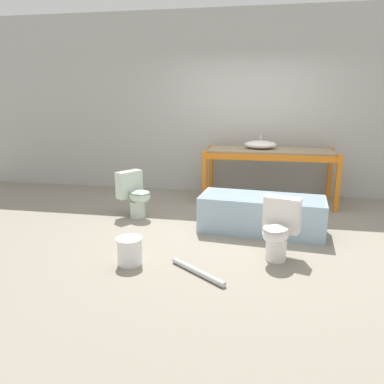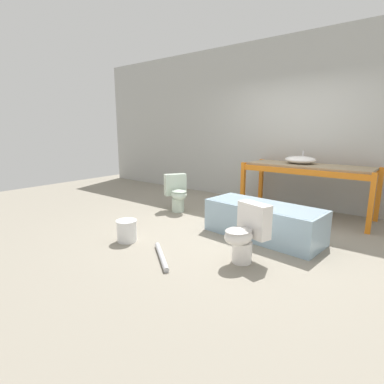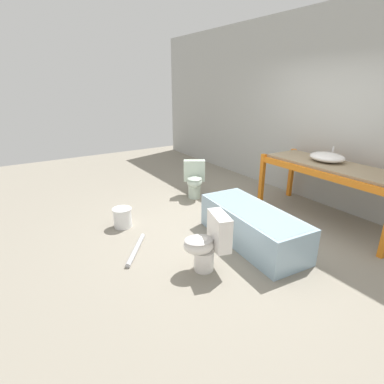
{
  "view_description": "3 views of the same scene",
  "coord_description": "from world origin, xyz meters",
  "px_view_note": "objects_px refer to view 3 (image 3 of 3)",
  "views": [
    {
      "loc": [
        0.28,
        -4.99,
        1.76
      ],
      "look_at": [
        -0.52,
        -0.64,
        0.61
      ],
      "focal_mm": 35.0,
      "sensor_mm": 36.0,
      "label": 1
    },
    {
      "loc": [
        2.03,
        -3.93,
        1.51
      ],
      "look_at": [
        -0.56,
        -0.66,
        0.62
      ],
      "focal_mm": 28.0,
      "sensor_mm": 36.0,
      "label": 2
    },
    {
      "loc": [
        2.89,
        -2.77,
        2.03
      ],
      "look_at": [
        -0.31,
        -0.71,
        0.63
      ],
      "focal_mm": 28.0,
      "sensor_mm": 36.0,
      "label": 3
    }
  ],
  "objects_px": {
    "sink_basin": "(327,157)",
    "bathtub_main": "(252,224)",
    "toilet_near": "(194,179)",
    "bucket_white": "(123,217)",
    "toilet_far": "(209,242)"
  },
  "relations": [
    {
      "from": "sink_basin",
      "to": "toilet_far",
      "type": "relative_size",
      "value": 0.79
    },
    {
      "from": "bathtub_main",
      "to": "bucket_white",
      "type": "bearing_deg",
      "value": -131.59
    },
    {
      "from": "sink_basin",
      "to": "bucket_white",
      "type": "height_order",
      "value": "sink_basin"
    },
    {
      "from": "sink_basin",
      "to": "toilet_near",
      "type": "distance_m",
      "value": 2.26
    },
    {
      "from": "sink_basin",
      "to": "toilet_near",
      "type": "bearing_deg",
      "value": -145.52
    },
    {
      "from": "bucket_white",
      "to": "toilet_near",
      "type": "bearing_deg",
      "value": 106.81
    },
    {
      "from": "bathtub_main",
      "to": "toilet_near",
      "type": "bearing_deg",
      "value": 176.19
    },
    {
      "from": "bathtub_main",
      "to": "toilet_near",
      "type": "xyz_separation_m",
      "value": [
        -1.85,
        0.3,
        0.07
      ]
    },
    {
      "from": "toilet_near",
      "to": "bucket_white",
      "type": "relative_size",
      "value": 2.29
    },
    {
      "from": "toilet_near",
      "to": "bathtub_main",
      "type": "bearing_deg",
      "value": -66.98
    },
    {
      "from": "bathtub_main",
      "to": "toilet_far",
      "type": "distance_m",
      "value": 0.87
    },
    {
      "from": "bathtub_main",
      "to": "toilet_far",
      "type": "xyz_separation_m",
      "value": [
        0.18,
        -0.84,
        0.07
      ]
    },
    {
      "from": "bathtub_main",
      "to": "toilet_near",
      "type": "height_order",
      "value": "toilet_near"
    },
    {
      "from": "sink_basin",
      "to": "bathtub_main",
      "type": "relative_size",
      "value": 0.32
    },
    {
      "from": "toilet_near",
      "to": "bucket_white",
      "type": "xyz_separation_m",
      "value": [
        0.48,
        -1.58,
        -0.19
      ]
    }
  ]
}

